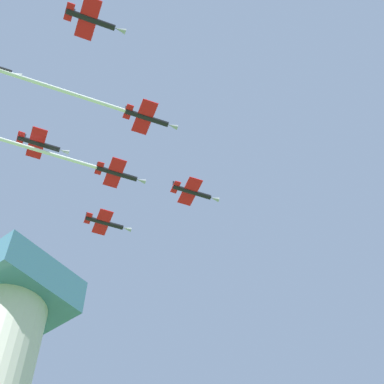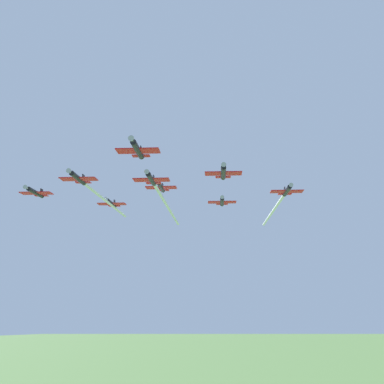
# 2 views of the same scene
# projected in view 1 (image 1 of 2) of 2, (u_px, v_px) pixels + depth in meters

# --- Properties ---
(jet_lead) EXTENTS (12.77, 10.14, 2.80)m
(jet_lead) POSITION_uv_depth(u_px,v_px,m) (193.00, 192.00, 157.26)
(jet_lead) COLOR black
(jet_port_inner) EXTENTS (12.77, 10.14, 2.80)m
(jet_port_inner) POSITION_uv_depth(u_px,v_px,m) (106.00, 223.00, 163.84)
(jet_port_inner) COLOR black
(jet_starboard_inner) EXTENTS (60.64, 36.43, 2.80)m
(jet_starboard_inner) POSITION_uv_depth(u_px,v_px,m) (65.00, 91.00, 135.65)
(jet_starboard_inner) COLOR black
(jet_port_outer) EXTENTS (79.07, 47.22, 2.80)m
(jet_port_outer) POSITION_uv_depth(u_px,v_px,m) (1.00, 139.00, 144.30)
(jet_port_outer) COLOR black
(jet_center_rear) EXTENTS (12.77, 10.14, 2.80)m
(jet_center_rear) POSITION_uv_depth(u_px,v_px,m) (92.00, 20.00, 124.96)
(jet_center_rear) COLOR black
(jet_port_trail) EXTENTS (12.77, 10.14, 2.80)m
(jet_port_trail) POSITION_uv_depth(u_px,v_px,m) (40.00, 144.00, 148.45)
(jet_port_trail) COLOR black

